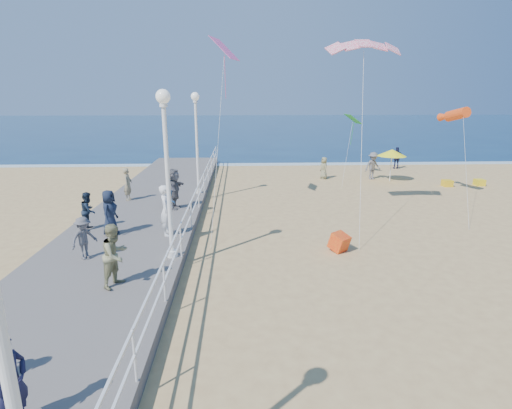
{
  "coord_description": "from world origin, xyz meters",
  "views": [
    {
      "loc": [
        -3.1,
        -12.37,
        5.51
      ],
      "look_at": [
        -2.5,
        2.0,
        1.6
      ],
      "focal_mm": 28.0,
      "sensor_mm": 36.0,
      "label": 1
    }
  ],
  "objects_px": {
    "box_kite": "(339,244)",
    "beach_umbrella": "(392,153)",
    "beach_walker_a": "(373,166)",
    "beach_chair_left": "(447,183)",
    "toddler_held": "(171,201)",
    "spectator_2": "(84,238)",
    "lamp_post_mid": "(167,158)",
    "spectator_4": "(110,213)",
    "lamp_post_far": "(196,133)",
    "spectator_5": "(174,189)",
    "spectator_7": "(89,211)",
    "beach_walker_c": "(324,168)",
    "woman_holding_toddler": "(166,210)",
    "spectator_1": "(115,255)",
    "beach_chair_right": "(479,182)",
    "beach_walker_b": "(397,158)",
    "spectator_0": "(11,384)",
    "spectator_6": "(128,184)"
  },
  "relations": [
    {
      "from": "box_kite",
      "to": "beach_umbrella",
      "type": "xyz_separation_m",
      "value": [
        6.45,
        12.32,
        1.61
      ]
    },
    {
      "from": "beach_walker_a",
      "to": "beach_chair_left",
      "type": "xyz_separation_m",
      "value": [
        4.05,
        -2.37,
        -0.73
      ]
    },
    {
      "from": "spectator_7",
      "to": "beach_walker_c",
      "type": "bearing_deg",
      "value": -47.73
    },
    {
      "from": "spectator_1",
      "to": "spectator_5",
      "type": "bearing_deg",
      "value": 21.27
    },
    {
      "from": "lamp_post_mid",
      "to": "lamp_post_far",
      "type": "relative_size",
      "value": 1.0
    },
    {
      "from": "spectator_7",
      "to": "beach_walker_c",
      "type": "height_order",
      "value": "spectator_7"
    },
    {
      "from": "lamp_post_far",
      "to": "spectator_5",
      "type": "relative_size",
      "value": 2.81
    },
    {
      "from": "beach_umbrella",
      "to": "box_kite",
      "type": "bearing_deg",
      "value": -117.65
    },
    {
      "from": "lamp_post_far",
      "to": "spectator_1",
      "type": "relative_size",
      "value": 2.97
    },
    {
      "from": "spectator_0",
      "to": "beach_walker_a",
      "type": "distance_m",
      "value": 24.64
    },
    {
      "from": "spectator_6",
      "to": "beach_walker_a",
      "type": "distance_m",
      "value": 16.13
    },
    {
      "from": "beach_walker_a",
      "to": "beach_chair_left",
      "type": "relative_size",
      "value": 3.39
    },
    {
      "from": "lamp_post_mid",
      "to": "spectator_6",
      "type": "xyz_separation_m",
      "value": [
        -3.4,
        7.57,
        -2.44
      ]
    },
    {
      "from": "toddler_held",
      "to": "spectator_2",
      "type": "height_order",
      "value": "toddler_held"
    },
    {
      "from": "toddler_held",
      "to": "spectator_2",
      "type": "distance_m",
      "value": 3.43
    },
    {
      "from": "box_kite",
      "to": "beach_umbrella",
      "type": "relative_size",
      "value": 0.28
    },
    {
      "from": "lamp_post_mid",
      "to": "beach_chair_left",
      "type": "xyz_separation_m",
      "value": [
        15.37,
        11.79,
        -3.46
      ]
    },
    {
      "from": "spectator_4",
      "to": "spectator_7",
      "type": "distance_m",
      "value": 1.31
    },
    {
      "from": "spectator_1",
      "to": "spectator_4",
      "type": "height_order",
      "value": "spectator_1"
    },
    {
      "from": "spectator_6",
      "to": "beach_chair_left",
      "type": "height_order",
      "value": "spectator_6"
    },
    {
      "from": "spectator_2",
      "to": "spectator_5",
      "type": "bearing_deg",
      "value": 16.28
    },
    {
      "from": "spectator_4",
      "to": "beach_chair_left",
      "type": "height_order",
      "value": "spectator_4"
    },
    {
      "from": "spectator_0",
      "to": "beach_umbrella",
      "type": "distance_m",
      "value": 24.62
    },
    {
      "from": "spectator_6",
      "to": "beach_walker_b",
      "type": "relative_size",
      "value": 0.97
    },
    {
      "from": "woman_holding_toddler",
      "to": "spectator_2",
      "type": "relative_size",
      "value": 1.38
    },
    {
      "from": "lamp_post_mid",
      "to": "spectator_4",
      "type": "bearing_deg",
      "value": 139.84
    },
    {
      "from": "spectator_5",
      "to": "beach_chair_right",
      "type": "bearing_deg",
      "value": -66.82
    },
    {
      "from": "lamp_post_mid",
      "to": "beach_chair_left",
      "type": "height_order",
      "value": "lamp_post_mid"
    },
    {
      "from": "beach_chair_left",
      "to": "beach_chair_right",
      "type": "distance_m",
      "value": 2.18
    },
    {
      "from": "lamp_post_far",
      "to": "spectator_6",
      "type": "xyz_separation_m",
      "value": [
        -3.4,
        -1.43,
        -2.44
      ]
    },
    {
      "from": "spectator_1",
      "to": "beach_walker_a",
      "type": "distance_m",
      "value": 20.45
    },
    {
      "from": "spectator_1",
      "to": "box_kite",
      "type": "relative_size",
      "value": 2.98
    },
    {
      "from": "spectator_0",
      "to": "spectator_1",
      "type": "xyz_separation_m",
      "value": [
        0.12,
        4.99,
        0.08
      ]
    },
    {
      "from": "spectator_7",
      "to": "box_kite",
      "type": "relative_size",
      "value": 2.5
    },
    {
      "from": "spectator_1",
      "to": "spectator_2",
      "type": "height_order",
      "value": "spectator_1"
    },
    {
      "from": "toddler_held",
      "to": "beach_walker_b",
      "type": "relative_size",
      "value": 0.51
    },
    {
      "from": "spectator_0",
      "to": "beach_walker_a",
      "type": "xyz_separation_m",
      "value": [
        12.63,
        21.15,
        -0.29
      ]
    },
    {
      "from": "spectator_0",
      "to": "beach_walker_c",
      "type": "height_order",
      "value": "spectator_0"
    },
    {
      "from": "spectator_4",
      "to": "beach_chair_right",
      "type": "bearing_deg",
      "value": -58.35
    },
    {
      "from": "spectator_5",
      "to": "beach_walker_a",
      "type": "distance_m",
      "value": 14.67
    },
    {
      "from": "box_kite",
      "to": "beach_chair_left",
      "type": "xyz_separation_m",
      "value": [
        9.51,
        10.61,
        -0.1
      ]
    },
    {
      "from": "lamp_post_mid",
      "to": "spectator_1",
      "type": "distance_m",
      "value": 3.33
    },
    {
      "from": "spectator_2",
      "to": "beach_walker_a",
      "type": "xyz_separation_m",
      "value": [
        14.11,
        14.21,
        -0.17
      ]
    },
    {
      "from": "spectator_4",
      "to": "beach_umbrella",
      "type": "xyz_separation_m",
      "value": [
        14.98,
        11.25,
        0.64
      ]
    },
    {
      "from": "toddler_held",
      "to": "spectator_6",
      "type": "bearing_deg",
      "value": 28.2
    },
    {
      "from": "lamp_post_mid",
      "to": "beach_walker_a",
      "type": "bearing_deg",
      "value": 51.34
    },
    {
      "from": "spectator_0",
      "to": "spectator_5",
      "type": "distance_m",
      "value": 12.91
    },
    {
      "from": "lamp_post_far",
      "to": "lamp_post_mid",
      "type": "bearing_deg",
      "value": -90.0
    },
    {
      "from": "spectator_2",
      "to": "beach_umbrella",
      "type": "xyz_separation_m",
      "value": [
        15.1,
        13.55,
        0.81
      ]
    },
    {
      "from": "woman_holding_toddler",
      "to": "beach_chair_left",
      "type": "xyz_separation_m",
      "value": [
        15.88,
        9.64,
        -1.17
      ]
    }
  ]
}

